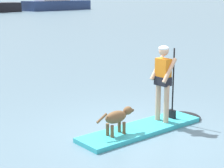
{
  "coord_description": "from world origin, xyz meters",
  "views": [
    {
      "loc": [
        -5.8,
        -5.91,
        3.02
      ],
      "look_at": [
        0.0,
        1.0,
        0.9
      ],
      "focal_mm": 63.14,
      "sensor_mm": 36.0,
      "label": 1
    }
  ],
  "objects_px": {
    "person_paddler": "(163,78)",
    "dog": "(118,117)",
    "paddleboard": "(148,127)",
    "moored_boat_outer": "(56,3)"
  },
  "relations": [
    {
      "from": "moored_boat_outer",
      "to": "person_paddler",
      "type": "bearing_deg",
      "value": -119.83
    },
    {
      "from": "paddleboard",
      "to": "moored_boat_outer",
      "type": "bearing_deg",
      "value": 59.8
    },
    {
      "from": "person_paddler",
      "to": "dog",
      "type": "bearing_deg",
      "value": 179.48
    },
    {
      "from": "paddleboard",
      "to": "moored_boat_outer",
      "type": "distance_m",
      "value": 60.02
    },
    {
      "from": "person_paddler",
      "to": "moored_boat_outer",
      "type": "height_order",
      "value": "moored_boat_outer"
    },
    {
      "from": "paddleboard",
      "to": "dog",
      "type": "height_order",
      "value": "dog"
    },
    {
      "from": "moored_boat_outer",
      "to": "dog",
      "type": "bearing_deg",
      "value": -120.95
    },
    {
      "from": "paddleboard",
      "to": "moored_boat_outer",
      "type": "xyz_separation_m",
      "value": [
        30.19,
        51.86,
        1.18
      ]
    },
    {
      "from": "paddleboard",
      "to": "dog",
      "type": "bearing_deg",
      "value": 179.48
    },
    {
      "from": "person_paddler",
      "to": "dog",
      "type": "height_order",
      "value": "person_paddler"
    }
  ]
}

